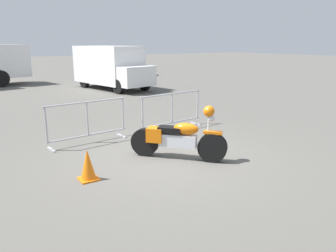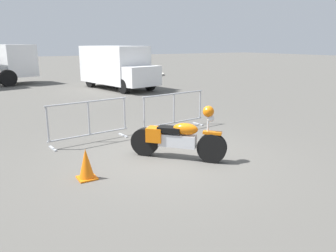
% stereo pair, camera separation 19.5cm
% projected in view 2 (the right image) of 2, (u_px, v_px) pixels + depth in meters
% --- Properties ---
extents(ground_plane, '(120.00, 120.00, 0.00)m').
position_uv_depth(ground_plane, '(165.00, 157.00, 7.32)').
color(ground_plane, '#54514C').
extents(motorcycle, '(1.57, 1.71, 1.22)m').
position_uv_depth(motorcycle, '(177.00, 138.00, 7.12)').
color(motorcycle, black).
rests_on(motorcycle, ground).
extents(crowd_barrier_near, '(2.15, 0.65, 1.07)m').
position_uv_depth(crowd_barrier_near, '(89.00, 121.00, 8.28)').
color(crowd_barrier_near, '#9EA0A5').
rests_on(crowd_barrier_near, ground).
extents(crowd_barrier_far, '(2.15, 0.65, 1.07)m').
position_uv_depth(crowd_barrier_far, '(174.00, 111.00, 9.54)').
color(crowd_barrier_far, '#9EA0A5').
rests_on(crowd_barrier_far, ground).
extents(delivery_van, '(2.92, 5.29, 2.31)m').
position_uv_depth(delivery_van, '(116.00, 66.00, 18.00)').
color(delivery_van, white).
rests_on(delivery_van, ground).
extents(planter_island, '(3.88, 3.88, 1.12)m').
position_uv_depth(planter_island, '(140.00, 71.00, 25.77)').
color(planter_island, '#ADA89E').
rests_on(planter_island, ground).
extents(traffic_cone, '(0.34, 0.34, 0.59)m').
position_uv_depth(traffic_cone, '(86.00, 164.00, 6.08)').
color(traffic_cone, orange).
rests_on(traffic_cone, ground).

